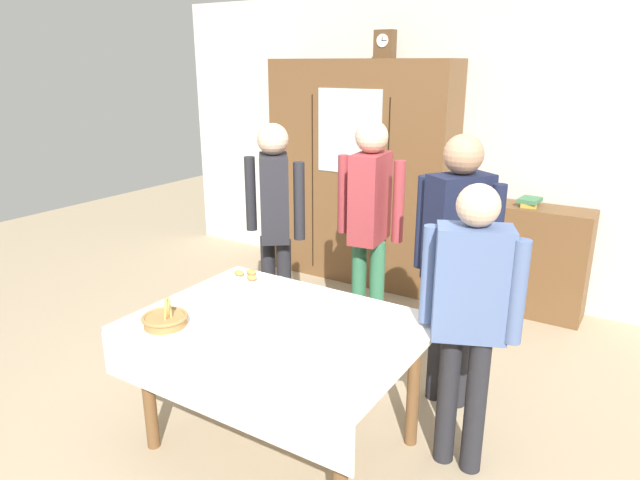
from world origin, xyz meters
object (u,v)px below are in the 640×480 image
at_px(spoon_near_right, 257,350).
at_px(person_by_cabinet, 470,305).
at_px(mantel_clock, 385,44).
at_px(tea_cup_near_left, 278,284).
at_px(tea_cup_mid_left, 272,330).
at_px(spoon_mid_right, 345,341).
at_px(person_behind_table_left, 275,213).
at_px(person_near_right_end, 456,247).
at_px(wall_cabinet, 360,174).
at_px(tea_cup_front_edge, 188,304).
at_px(bread_basket, 165,320).
at_px(book_stack, 530,202).
at_px(pastry_plate, 246,277).
at_px(bookshelf_low, 523,259).
at_px(spoon_center, 316,381).
at_px(dining_table, 277,343).
at_px(person_behind_table_right, 370,214).

xyz_separation_m(spoon_near_right, person_by_cabinet, (0.80, 0.69, 0.16)).
height_order(mantel_clock, person_by_cabinet, mantel_clock).
bearing_deg(tea_cup_near_left, tea_cup_mid_left, -56.20).
xyz_separation_m(spoon_mid_right, spoon_near_right, (-0.31, -0.31, 0.00)).
height_order(spoon_mid_right, spoon_near_right, same).
distance_m(person_behind_table_left, person_near_right_end, 1.42).
xyz_separation_m(mantel_clock, spoon_mid_right, (1.08, -2.56, -1.46)).
bearing_deg(tea_cup_mid_left, spoon_mid_right, 21.69).
bearing_deg(wall_cabinet, person_behind_table_left, -85.94).
xyz_separation_m(tea_cup_front_edge, spoon_near_right, (0.63, -0.18, -0.02)).
xyz_separation_m(mantel_clock, tea_cup_mid_left, (0.74, -2.70, -1.44)).
bearing_deg(person_near_right_end, bread_basket, -131.16).
xyz_separation_m(book_stack, tea_cup_near_left, (-0.97, -2.23, -0.18)).
bearing_deg(bread_basket, pastry_plate, 94.88).
bearing_deg(bookshelf_low, tea_cup_front_edge, -114.01).
xyz_separation_m(person_behind_table_left, person_by_cabinet, (1.68, -0.66, -0.09)).
xyz_separation_m(mantel_clock, tea_cup_near_left, (0.39, -2.18, -1.44)).
bearing_deg(bookshelf_low, tea_cup_mid_left, -102.70).
xyz_separation_m(tea_cup_front_edge, person_by_cabinet, (1.43, 0.51, 0.14)).
distance_m(pastry_plate, spoon_center, 1.28).
xyz_separation_m(wall_cabinet, book_stack, (1.58, 0.05, -0.08)).
bearing_deg(tea_cup_near_left, mantel_clock, 100.13).
distance_m(spoon_mid_right, spoon_near_right, 0.44).
bearing_deg(pastry_plate, book_stack, 61.20).
height_order(wall_cabinet, person_near_right_end, wall_cabinet).
distance_m(dining_table, person_behind_table_right, 1.40).
distance_m(spoon_mid_right, person_behind_table_left, 1.60).
relative_size(tea_cup_near_left, person_by_cabinet, 0.08).
xyz_separation_m(dining_table, bookshelf_low, (0.68, 2.64, -0.19)).
bearing_deg(tea_cup_front_edge, dining_table, 10.03).
bearing_deg(mantel_clock, bread_basket, -86.10).
distance_m(tea_cup_near_left, spoon_mid_right, 0.79).
bearing_deg(tea_cup_near_left, bread_basket, -104.57).
bearing_deg(tea_cup_front_edge, spoon_mid_right, 7.64).
bearing_deg(tea_cup_near_left, book_stack, 66.53).
bearing_deg(person_behind_table_left, bookshelf_low, 47.00).
bearing_deg(spoon_center, bread_basket, 177.85).
distance_m(mantel_clock, tea_cup_front_edge, 3.05).
relative_size(dining_table, pastry_plate, 5.37).
relative_size(bookshelf_low, tea_cup_mid_left, 8.01).
relative_size(tea_cup_front_edge, person_by_cabinet, 0.08).
xyz_separation_m(bread_basket, person_behind_table_right, (0.33, 1.66, 0.25)).
bearing_deg(person_behind_table_left, dining_table, -53.39).
bearing_deg(dining_table, wall_cabinet, 109.17).
distance_m(dining_table, person_near_right_end, 1.20).
relative_size(book_stack, bread_basket, 0.91).
distance_m(wall_cabinet, tea_cup_near_left, 2.27).
xyz_separation_m(dining_table, bread_basket, (-0.48, -0.32, 0.14)).
distance_m(spoon_center, person_behind_table_right, 1.83).
relative_size(dining_table, bread_basket, 6.26).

